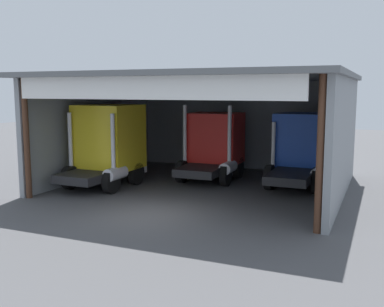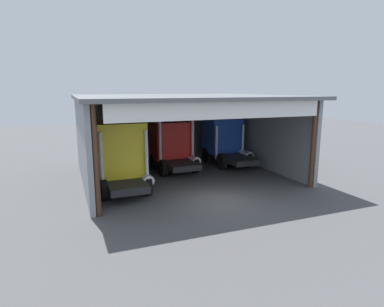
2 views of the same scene
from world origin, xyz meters
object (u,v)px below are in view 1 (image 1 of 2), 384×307
object	(u,v)px
truck_yellow_center_right_bay	(108,143)
tool_cart	(196,160)
truck_red_center_left_bay	(214,145)
oil_drum	(198,160)
truck_blue_right_bay	(300,148)

from	to	relation	value
truck_yellow_center_right_bay	tool_cart	bearing A→B (deg)	70.56
truck_red_center_left_bay	oil_drum	size ratio (longest dim) A/B	4.65
tool_cart	oil_drum	bearing A→B (deg)	90.88
oil_drum	tool_cart	distance (m)	0.34
truck_blue_right_bay	oil_drum	xyz separation A→B (m)	(-6.11, 2.23, -1.26)
truck_yellow_center_right_bay	truck_blue_right_bay	size ratio (longest dim) A/B	0.85
truck_red_center_left_bay	truck_blue_right_bay	bearing A→B (deg)	4.37
truck_blue_right_bay	oil_drum	distance (m)	6.63
truck_yellow_center_right_bay	truck_red_center_left_bay	xyz separation A→B (m)	(3.98, 3.31, -0.25)
truck_yellow_center_right_bay	truck_red_center_left_bay	size ratio (longest dim) A/B	1.00
truck_yellow_center_right_bay	tool_cart	world-z (taller)	truck_yellow_center_right_bay
truck_blue_right_bay	truck_yellow_center_right_bay	bearing A→B (deg)	-155.72
truck_yellow_center_right_bay	oil_drum	xyz separation A→B (m)	(2.03, 5.95, -1.51)
truck_yellow_center_right_bay	oil_drum	bearing A→B (deg)	71.65
truck_yellow_center_right_bay	truck_red_center_left_bay	world-z (taller)	truck_yellow_center_right_bay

